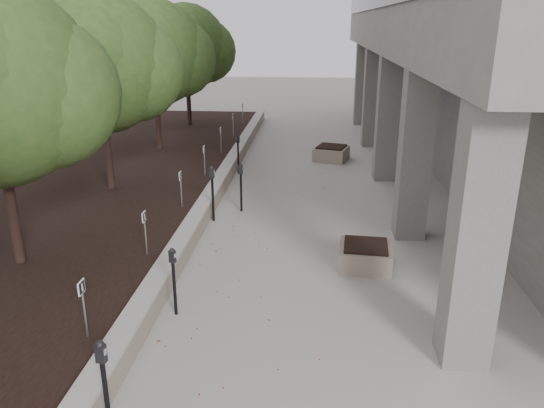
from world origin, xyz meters
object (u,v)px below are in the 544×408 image
(crabapple_tree_3, at_px, (102,93))
(planter_back, at_px, (331,153))
(parking_meter_4, at_px, (241,188))
(planter_front, at_px, (365,255))
(parking_meter_5, at_px, (238,154))
(crabapple_tree_4, at_px, (155,76))
(parking_meter_3, at_px, (213,194))
(parking_meter_1, at_px, (106,390))
(crabapple_tree_5, at_px, (187,65))
(parking_meter_2, at_px, (174,282))

(crabapple_tree_3, relative_size, planter_back, 4.64)
(parking_meter_4, relative_size, planter_front, 1.25)
(crabapple_tree_3, height_order, parking_meter_4, crabapple_tree_3)
(planter_front, bearing_deg, parking_meter_5, 117.97)
(planter_back, bearing_deg, parking_meter_5, -146.25)
(crabapple_tree_4, distance_m, planter_front, 11.62)
(crabapple_tree_4, height_order, parking_meter_3, crabapple_tree_4)
(parking_meter_1, bearing_deg, planter_back, 87.24)
(crabapple_tree_3, xyz_separation_m, parking_meter_5, (3.27, 3.20, -2.44))
(crabapple_tree_5, height_order, parking_meter_2, crabapple_tree_5)
(parking_meter_2, relative_size, parking_meter_5, 0.94)
(crabapple_tree_4, relative_size, parking_meter_2, 4.20)
(planter_back, bearing_deg, crabapple_tree_4, -176.70)
(crabapple_tree_5, relative_size, planter_front, 4.98)
(parking_meter_1, height_order, parking_meter_5, parking_meter_1)
(parking_meter_1, distance_m, planter_front, 6.38)
(parking_meter_4, height_order, planter_front, parking_meter_4)
(parking_meter_1, distance_m, parking_meter_5, 12.25)
(parking_meter_3, distance_m, parking_meter_4, 1.02)
(parking_meter_1, height_order, planter_front, parking_meter_1)
(crabapple_tree_5, height_order, parking_meter_4, crabapple_tree_5)
(crabapple_tree_4, height_order, planter_back, crabapple_tree_4)
(crabapple_tree_4, distance_m, parking_meter_3, 7.55)
(parking_meter_2, bearing_deg, crabapple_tree_3, 138.18)
(crabapple_tree_5, height_order, parking_meter_1, crabapple_tree_5)
(crabapple_tree_3, distance_m, parking_meter_4, 4.62)
(parking_meter_4, relative_size, parking_meter_5, 1.00)
(crabapple_tree_4, relative_size, planter_front, 4.98)
(crabapple_tree_5, distance_m, parking_meter_2, 16.63)
(parking_meter_2, xyz_separation_m, planter_back, (3.07, 11.46, -0.37))
(crabapple_tree_5, bearing_deg, crabapple_tree_3, -90.00)
(planter_front, bearing_deg, parking_meter_1, -124.80)
(parking_meter_3, relative_size, planter_front, 1.36)
(planter_front, bearing_deg, crabapple_tree_3, 151.33)
(parking_meter_4, bearing_deg, parking_meter_3, -128.17)
(parking_meter_2, distance_m, parking_meter_3, 4.70)
(crabapple_tree_3, height_order, parking_meter_1, crabapple_tree_3)
(crabapple_tree_4, xyz_separation_m, planter_front, (7.00, -8.83, -2.86))
(parking_meter_4, bearing_deg, crabapple_tree_4, 125.22)
(parking_meter_3, height_order, planter_front, parking_meter_3)
(parking_meter_1, relative_size, planter_back, 1.20)
(crabapple_tree_5, xyz_separation_m, planter_back, (6.52, -4.62, -2.85))
(parking_meter_5, bearing_deg, parking_meter_2, -106.86)
(planter_front, bearing_deg, parking_meter_4, 133.92)
(crabapple_tree_5, relative_size, parking_meter_2, 4.20)
(parking_meter_1, bearing_deg, planter_front, 64.76)
(crabapple_tree_4, bearing_deg, crabapple_tree_5, 90.00)
(parking_meter_2, bearing_deg, parking_meter_3, 111.04)
(parking_meter_2, xyz_separation_m, parking_meter_3, (-0.20, 4.70, 0.10))
(planter_front, relative_size, planter_back, 0.93)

